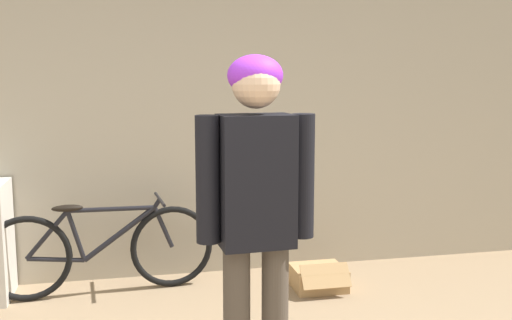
% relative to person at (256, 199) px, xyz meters
% --- Properties ---
extents(wall_back, '(8.00, 0.07, 2.60)m').
position_rel_person_xyz_m(wall_back, '(-0.33, 2.11, 0.25)').
color(wall_back, '#B7AD99').
rests_on(wall_back, ground_plane).
extents(person, '(0.56, 0.25, 1.72)m').
position_rel_person_xyz_m(person, '(0.00, 0.00, 0.00)').
color(person, '#4C4238').
rests_on(person, ground_plane).
extents(bicycle, '(1.67, 0.46, 0.70)m').
position_rel_person_xyz_m(bicycle, '(-0.79, 1.75, -0.71)').
color(bicycle, black).
rests_on(bicycle, ground_plane).
extents(cardboard_box, '(0.39, 0.41, 0.23)m').
position_rel_person_xyz_m(cardboard_box, '(0.82, 1.51, -0.96)').
color(cardboard_box, tan).
rests_on(cardboard_box, ground_plane).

